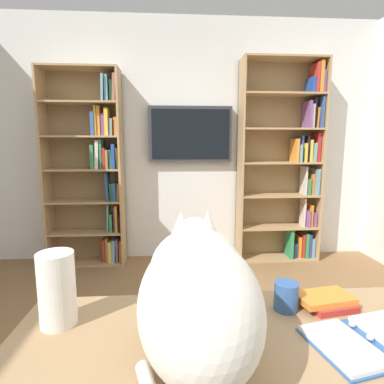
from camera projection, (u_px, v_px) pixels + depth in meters
wall_back at (183, 142)px, 3.47m from camera, size 4.52×0.06×2.70m
bookshelf_left at (288, 165)px, 3.42m from camera, size 0.92×0.28×2.23m
bookshelf_right at (93, 170)px, 3.28m from camera, size 0.82×0.28×2.10m
wall_mounted_tv at (190, 134)px, 3.38m from camera, size 0.93×0.07×0.61m
cat at (198, 290)px, 0.80m from camera, size 0.32×0.64×0.36m
open_binder at (370, 341)px, 0.85m from camera, size 0.37×0.28×0.02m
paper_towel_roll at (57, 289)px, 0.93m from camera, size 0.11×0.11×0.23m
coffee_mug at (286, 296)px, 1.02m from camera, size 0.08×0.08×0.10m
desk_book_stack at (326, 301)px, 1.04m from camera, size 0.20×0.15×0.04m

